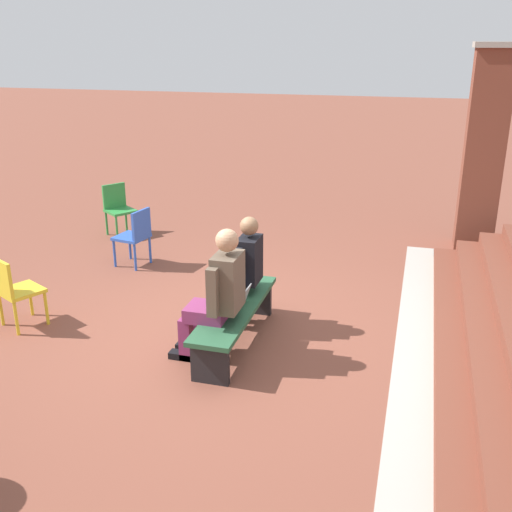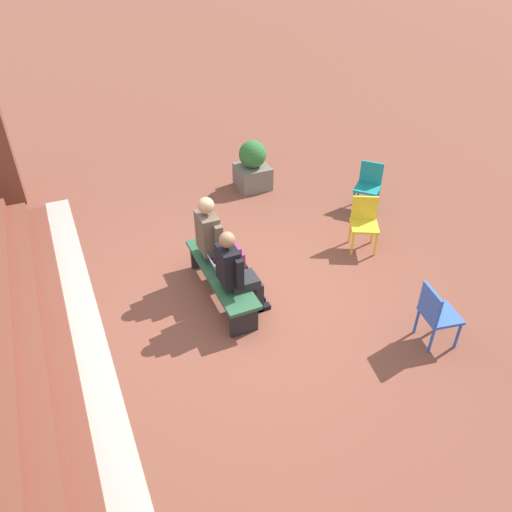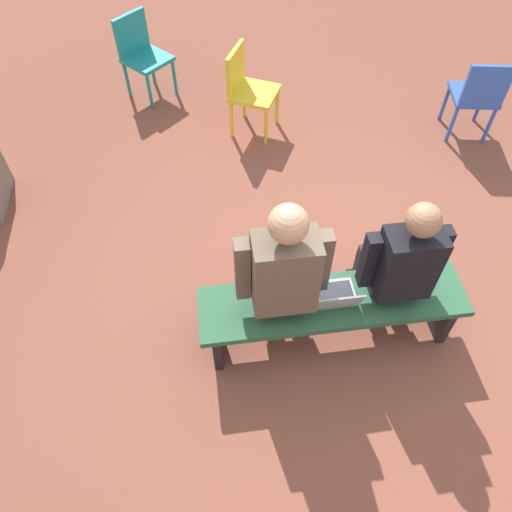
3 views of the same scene
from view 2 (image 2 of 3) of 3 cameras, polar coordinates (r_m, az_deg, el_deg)
The scene contains 11 objects.
ground_plane at distance 6.97m, azimuth -1.89°, elevation -5.31°, with size 60.00×60.00×0.00m, color brown.
concrete_strip at distance 6.86m, azimuth -18.65°, elevation -8.37°, with size 7.58×0.40×0.01m, color #A8A399.
brick_steps at distance 6.80m, azimuth -26.90°, elevation -8.82°, with size 6.78×1.20×0.60m.
bench at distance 6.86m, azimuth -4.00°, elevation -2.31°, with size 1.80×0.44×0.45m.
person_student at distance 6.37m, azimuth -2.29°, elevation -1.72°, with size 0.52×0.66×1.31m.
person_adult at distance 6.93m, azimuth -4.61°, elevation 2.01°, with size 0.58×0.73×1.40m.
laptop at distance 6.78m, azimuth -4.16°, elevation -1.33°, with size 0.32×0.29×0.21m.
plastic_chair_foreground at distance 9.12m, azimuth 12.78°, elevation 8.10°, with size 0.59×0.59×0.84m.
plastic_chair_mid_courtyard at distance 6.47m, azimuth 19.87°, elevation -6.08°, with size 0.49×0.49×0.84m.
plastic_chair_by_pillar at distance 7.99m, azimuth 12.27°, elevation 4.02°, with size 0.56×0.56×0.84m.
planter at distance 9.63m, azimuth -0.39°, elevation 10.22°, with size 0.60×0.60×0.94m.
Camera 2 is at (-4.91, 1.92, 4.56)m, focal length 35.00 mm.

